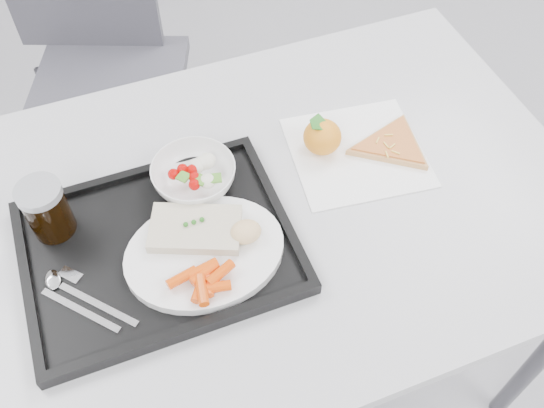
% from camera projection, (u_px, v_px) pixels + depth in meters
% --- Properties ---
extents(table, '(1.20, 0.80, 0.75)m').
position_uv_depth(table, '(260.00, 224.00, 1.15)').
color(table, '#B4B5B7').
rests_on(table, ground).
extents(chair, '(0.55, 0.55, 0.93)m').
position_uv_depth(chair, '(96.00, 46.00, 1.70)').
color(chair, '#3F3E46').
rests_on(chair, ground).
extents(tray, '(0.45, 0.35, 0.03)m').
position_uv_depth(tray, '(159.00, 248.00, 1.03)').
color(tray, black).
rests_on(tray, table).
extents(dinner_plate, '(0.27, 0.27, 0.02)m').
position_uv_depth(dinner_plate, '(205.00, 253.00, 1.01)').
color(dinner_plate, white).
rests_on(dinner_plate, tray).
extents(fish_fillet, '(0.18, 0.14, 0.03)m').
position_uv_depth(fish_fillet, '(195.00, 229.00, 1.02)').
color(fish_fillet, beige).
rests_on(fish_fillet, dinner_plate).
extents(bread_roll, '(0.07, 0.06, 0.03)m').
position_uv_depth(bread_roll, '(246.00, 232.00, 1.00)').
color(bread_roll, tan).
rests_on(bread_roll, dinner_plate).
extents(salad_bowl, '(0.15, 0.15, 0.05)m').
position_uv_depth(salad_bowl, '(194.00, 176.00, 1.09)').
color(salad_bowl, white).
rests_on(salad_bowl, tray).
extents(cola_glass, '(0.08, 0.08, 0.11)m').
position_uv_depth(cola_glass, '(46.00, 209.00, 1.00)').
color(cola_glass, black).
rests_on(cola_glass, tray).
extents(cutlery, '(0.14, 0.15, 0.01)m').
position_uv_depth(cutlery, '(76.00, 295.00, 0.97)').
color(cutlery, silver).
rests_on(cutlery, tray).
extents(napkin, '(0.28, 0.27, 0.00)m').
position_uv_depth(napkin, '(357.00, 152.00, 1.17)').
color(napkin, white).
rests_on(napkin, table).
extents(tangerine, '(0.07, 0.07, 0.07)m').
position_uv_depth(tangerine, '(322.00, 137.00, 1.15)').
color(tangerine, orange).
rests_on(tangerine, napkin).
extents(pizza_slice, '(0.22, 0.22, 0.02)m').
position_uv_depth(pizza_slice, '(392.00, 145.00, 1.17)').
color(pizza_slice, tan).
rests_on(pizza_slice, napkin).
extents(carrot_pile, '(0.11, 0.08, 0.03)m').
position_uv_depth(carrot_pile, '(204.00, 280.00, 0.95)').
color(carrot_pile, '#E6490A').
rests_on(carrot_pile, dinner_plate).
extents(salad_contents, '(0.09, 0.08, 0.02)m').
position_uv_depth(salad_contents, '(199.00, 169.00, 1.08)').
color(salad_contents, '#AB0503').
rests_on(salad_contents, salad_bowl).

